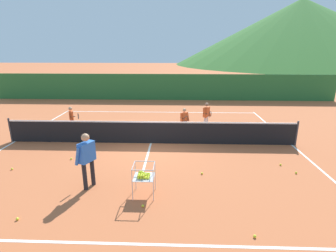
% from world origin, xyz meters
% --- Properties ---
extents(ground_plane, '(120.00, 120.00, 0.00)m').
position_xyz_m(ground_plane, '(0.00, 0.00, 0.00)').
color(ground_plane, '#BC6038').
extents(line_baseline_near, '(11.94, 0.08, 0.01)m').
position_xyz_m(line_baseline_near, '(0.00, -5.99, 0.00)').
color(line_baseline_near, white).
rests_on(line_baseline_near, ground).
extents(line_baseline_far, '(11.94, 0.08, 0.01)m').
position_xyz_m(line_baseline_far, '(0.00, 5.61, 0.00)').
color(line_baseline_far, white).
rests_on(line_baseline_far, ground).
extents(line_sideline_west, '(0.08, 11.60, 0.01)m').
position_xyz_m(line_sideline_west, '(-5.97, 0.00, 0.00)').
color(line_sideline_west, white).
rests_on(line_sideline_west, ground).
extents(line_sideline_east, '(0.08, 11.60, 0.01)m').
position_xyz_m(line_sideline_east, '(5.97, 0.00, 0.00)').
color(line_sideline_east, white).
rests_on(line_sideline_east, ground).
extents(line_service_center, '(0.08, 5.72, 0.01)m').
position_xyz_m(line_service_center, '(0.00, 0.00, 0.00)').
color(line_service_center, white).
rests_on(line_service_center, ground).
extents(tennis_net, '(12.26, 0.08, 1.05)m').
position_xyz_m(tennis_net, '(0.00, 0.00, 0.50)').
color(tennis_net, '#333338').
rests_on(tennis_net, ground).
extents(instructor, '(0.51, 0.83, 1.66)m').
position_xyz_m(instructor, '(-1.44, -3.70, 1.00)').
color(instructor, black).
rests_on(instructor, ground).
extents(student_0, '(0.60, 0.51, 1.25)m').
position_xyz_m(student_0, '(-3.94, 1.43, 0.75)').
color(student_0, navy).
rests_on(student_0, ground).
extents(student_1, '(0.46, 0.67, 1.24)m').
position_xyz_m(student_1, '(1.45, 1.36, 0.75)').
color(student_1, black).
rests_on(student_1, ground).
extents(student_2, '(0.45, 0.73, 1.37)m').
position_xyz_m(student_2, '(2.56, 2.03, 0.82)').
color(student_2, silver).
rests_on(student_2, ground).
extents(ball_cart, '(0.58, 0.58, 0.90)m').
position_xyz_m(ball_cart, '(0.21, -4.08, 0.59)').
color(ball_cart, '#B7B7BC').
rests_on(ball_cart, ground).
extents(tennis_ball_0, '(0.07, 0.07, 0.07)m').
position_xyz_m(tennis_ball_0, '(-2.66, -5.31, 0.03)').
color(tennis_ball_0, yellow).
rests_on(tennis_ball_0, ground).
extents(tennis_ball_1, '(0.07, 0.07, 0.07)m').
position_xyz_m(tennis_ball_1, '(0.26, -4.66, 0.03)').
color(tennis_ball_1, yellow).
rests_on(tennis_ball_1, ground).
extents(tennis_ball_2, '(0.07, 0.07, 0.07)m').
position_xyz_m(tennis_ball_2, '(5.01, -2.63, 0.03)').
color(tennis_ball_2, yellow).
rests_on(tennis_ball_2, ground).
extents(tennis_ball_4, '(0.07, 0.07, 0.07)m').
position_xyz_m(tennis_ball_4, '(-4.42, -2.70, 0.03)').
color(tennis_ball_4, yellow).
rests_on(tennis_ball_4, ground).
extents(tennis_ball_5, '(0.07, 0.07, 0.07)m').
position_xyz_m(tennis_ball_5, '(-2.75, -1.80, 0.03)').
color(tennis_ball_5, yellow).
rests_on(tennis_ball_5, ground).
extents(tennis_ball_6, '(0.07, 0.07, 0.07)m').
position_xyz_m(tennis_ball_6, '(4.74, -2.04, 0.03)').
color(tennis_ball_6, yellow).
rests_on(tennis_ball_6, ground).
extents(tennis_ball_7, '(0.07, 0.07, 0.07)m').
position_xyz_m(tennis_ball_7, '(2.82, -5.70, 0.03)').
color(tennis_ball_7, yellow).
rests_on(tennis_ball_7, ground).
extents(tennis_ball_8, '(0.07, 0.07, 0.07)m').
position_xyz_m(tennis_ball_8, '(1.94, -2.79, 0.03)').
color(tennis_ball_8, yellow).
rests_on(tennis_ball_8, ground).
extents(windscreen_fence, '(26.26, 0.08, 2.00)m').
position_xyz_m(windscreen_fence, '(0.00, 9.67, 1.00)').
color(windscreen_fence, '#286B33').
rests_on(windscreen_fence, ground).
extents(hill_0, '(57.16, 57.16, 14.69)m').
position_xyz_m(hill_0, '(29.28, 55.01, 7.35)').
color(hill_0, '#38702D').
rests_on(hill_0, ground).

